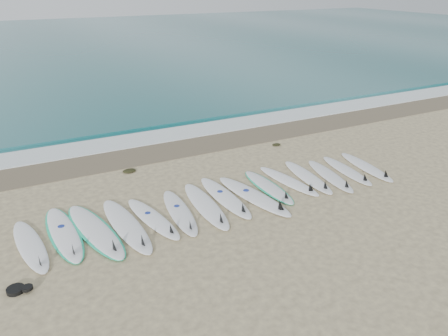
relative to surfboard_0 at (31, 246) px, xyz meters
name	(u,v)px	position (x,y,z in m)	size (l,w,h in m)	color
ground	(226,200)	(4.73, 0.06, -0.05)	(120.00, 120.00, 0.00)	tan
ocean	(54,45)	(4.73, 32.56, -0.04)	(120.00, 55.00, 0.03)	#226368
wet_sand_band	(170,149)	(4.73, 4.16, -0.05)	(120.00, 1.80, 0.01)	brown
foam_band	(157,137)	(4.73, 5.56, -0.03)	(120.00, 1.40, 0.04)	silver
wave_crest	(144,125)	(4.73, 7.06, 0.00)	(120.00, 1.00, 0.10)	#226368
surfboard_0	(31,246)	(0.00, 0.00, 0.00)	(0.81, 2.47, 0.31)	white
surfboard_1	(64,234)	(0.71, 0.20, 0.00)	(0.80, 2.71, 0.34)	white
surfboard_2	(96,231)	(1.36, 0.00, 0.00)	(1.19, 2.98, 0.37)	white
surfboard_3	(127,226)	(2.05, -0.13, 0.01)	(0.81, 2.88, 0.36)	white
surfboard_4	(154,219)	(2.71, -0.09, 0.00)	(0.90, 2.45, 0.31)	white
surfboard_5	(180,213)	(3.38, -0.10, 0.00)	(0.76, 2.51, 0.32)	white
surfboard_6	(207,206)	(4.09, -0.09, 0.01)	(0.71, 2.72, 0.34)	white
surfboard_7	(226,198)	(4.73, 0.10, 0.00)	(0.57, 2.65, 0.34)	white
surfboard_8	(255,196)	(5.43, -0.19, 0.01)	(1.05, 2.89, 0.36)	white
surfboard_9	(269,187)	(6.08, 0.14, -0.01)	(0.58, 2.36, 0.30)	silver
surfboard_10	(290,181)	(6.79, 0.17, 0.00)	(0.82, 2.42, 0.30)	white
surfboard_11	(309,177)	(7.43, 0.14, 0.00)	(0.77, 2.51, 0.32)	white
surfboard_12	(331,176)	(8.05, -0.09, 0.00)	(0.89, 2.45, 0.31)	silver
surfboard_13	(348,171)	(8.75, -0.01, 0.00)	(0.71, 2.36, 0.30)	white
surfboard_14	(367,167)	(9.46, -0.08, 0.00)	(0.77, 2.46, 0.31)	white
seaweed_near	(129,171)	(2.99, 2.98, -0.02)	(0.39, 0.31, 0.08)	black
seaweed_far	(276,145)	(8.13, 2.87, -0.02)	(0.31, 0.24, 0.06)	black
leash_coil	(18,289)	(-0.34, -1.39, 0.00)	(0.46, 0.36, 0.11)	black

